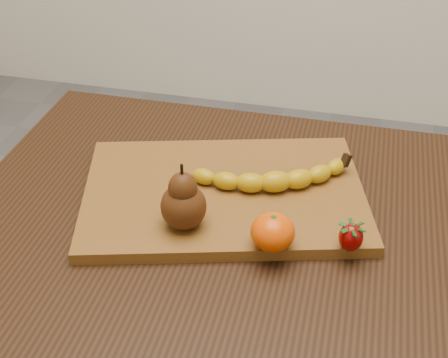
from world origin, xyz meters
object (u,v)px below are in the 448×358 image
(cutting_board, at_px, (224,194))
(mandarin, at_px, (273,232))
(table, at_px, (268,275))
(pear, at_px, (183,196))

(cutting_board, height_order, mandarin, mandarin)
(table, xyz_separation_m, pear, (-0.12, -0.04, 0.17))
(cutting_board, relative_size, mandarin, 7.08)
(table, distance_m, mandarin, 0.16)
(table, relative_size, mandarin, 15.74)
(table, distance_m, cutting_board, 0.15)
(table, height_order, pear, pear)
(mandarin, bearing_deg, pear, 172.49)
(table, distance_m, pear, 0.22)
(cutting_board, distance_m, mandarin, 0.16)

